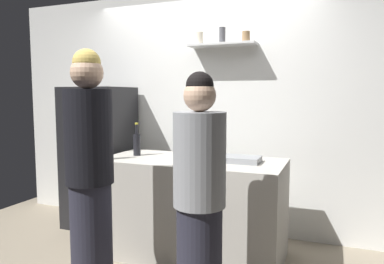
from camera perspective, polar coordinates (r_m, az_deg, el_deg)
back_wall_assembly at (r=4.03m, az=1.86°, el=3.32°), size 4.80×0.32×2.60m
refrigerator at (r=4.25m, az=-14.26°, el=-3.80°), size 0.68×0.63×1.56m
counter at (r=3.40m, az=0.00°, el=-11.79°), size 1.64×0.75×0.90m
baking_pan at (r=3.19m, az=7.56°, el=-4.25°), size 0.34×0.24×0.05m
utensil_holder at (r=3.21m, az=0.75°, el=-3.45°), size 0.11×0.11×0.22m
wine_bottle_pale_glass at (r=3.38m, az=-12.86°, el=-2.35°), size 0.08×0.08×0.29m
wine_bottle_dark_glass at (r=3.54m, az=-8.63°, el=-1.80°), size 0.07×0.07×0.32m
water_bottle_plastic at (r=3.42m, az=3.22°, el=-2.13°), size 0.09×0.09×0.24m
person_grey_hoodie at (r=2.39m, az=1.18°, el=-10.65°), size 0.34×0.34×1.62m
person_blonde at (r=2.73m, az=-15.71°, el=-6.57°), size 0.34×0.34×1.80m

